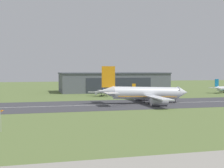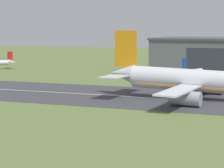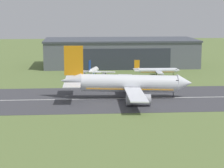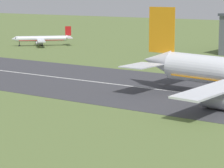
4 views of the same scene
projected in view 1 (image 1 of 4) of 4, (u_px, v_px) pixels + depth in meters
The scene contains 9 objects.
ground_plane at pixel (99, 130), 89.28m from camera, with size 714.99×714.99×0.00m, color olive.
runway_strip at pixel (72, 106), 148.69m from camera, with size 474.99×43.74×0.06m, color #3D3D42.
runway_centreline at pixel (72, 106), 148.69m from camera, with size 427.49×0.70×0.01m, color silver.
taxiway_road at pixel (139, 167), 55.37m from camera, with size 356.24×12.95×0.05m, color gray.
hangar_building at pixel (113, 82), 243.57m from camera, with size 82.99×34.78×14.88m.
airplane_landing at pixel (146, 93), 158.56m from camera, with size 47.62×53.78×18.95m.
airplane_parked_centre at pixel (104, 92), 202.24m from camera, with size 20.24×16.82×8.63m.
airplane_parked_east at pixel (147, 91), 209.02m from camera, with size 22.24×16.62×7.94m.
windsock_pole at pixel (2, 112), 87.54m from camera, with size 1.28×2.64×6.11m.
Camera 1 is at (-18.10, -25.40, 17.44)m, focal length 50.00 mm.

